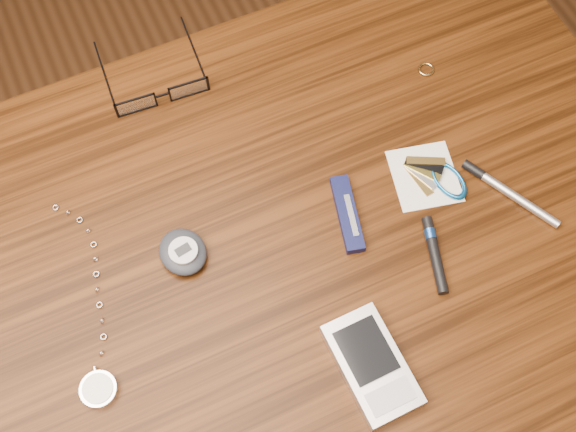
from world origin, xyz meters
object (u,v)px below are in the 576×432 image
object	(u,v)px
eyeglasses	(161,93)
silver_pen	(503,189)
pocket_knife	(347,214)
pda_phone	(372,365)
pedometer	(183,252)
notepad_keys	(436,177)
pocket_watch	(98,383)
desk	(285,278)

from	to	relation	value
eyeglasses	silver_pen	world-z (taller)	eyeglasses
eyeglasses	pocket_knife	bearing A→B (deg)	-60.40
pda_phone	pedometer	bearing A→B (deg)	123.83
eyeglasses	notepad_keys	xyz separation A→B (m)	(0.27, -0.26, -0.01)
pocket_knife	pocket_watch	bearing A→B (deg)	-168.42
notepad_keys	pocket_knife	size ratio (longest dim) A/B	1.01
pocket_watch	silver_pen	distance (m)	0.53
desk	silver_pen	bearing A→B (deg)	-8.20
eyeglasses	silver_pen	xyz separation A→B (m)	(0.34, -0.31, -0.01)
eyeglasses	pocket_watch	distance (m)	0.38
eyeglasses	pedometer	xyz separation A→B (m)	(-0.05, -0.22, -0.00)
eyeglasses	pda_phone	size ratio (longest dim) A/B	1.11
desk	pda_phone	xyz separation A→B (m)	(0.03, -0.17, 0.11)
desk	pda_phone	distance (m)	0.21
notepad_keys	desk	bearing A→B (deg)	-177.62
pocket_watch	pda_phone	distance (m)	0.30
pocket_knife	pedometer	bearing A→B (deg)	170.30
desk	pocket_knife	xyz separation A→B (m)	(0.09, 0.01, 0.11)
silver_pen	notepad_keys	bearing A→B (deg)	143.56
eyeglasses	notepad_keys	bearing A→B (deg)	-43.37
pocket_knife	desk	bearing A→B (deg)	-174.66
pocket_knife	silver_pen	size ratio (longest dim) A/B	0.81
eyeglasses	pocket_knife	world-z (taller)	eyeglasses
notepad_keys	pocket_knife	xyz separation A→B (m)	(-0.13, -0.00, 0.00)
eyeglasses	pocket_watch	world-z (taller)	eyeglasses
eyeglasses	silver_pen	distance (m)	0.46
desk	pocket_watch	size ratio (longest dim) A/B	3.82
pedometer	notepad_keys	xyz separation A→B (m)	(0.33, -0.03, -0.01)
desk	eyeglasses	xyz separation A→B (m)	(-0.06, 0.27, 0.11)
eyeglasses	silver_pen	bearing A→B (deg)	-42.12
pocket_watch	notepad_keys	xyz separation A→B (m)	(0.47, 0.07, -0.00)
pda_phone	pocket_knife	size ratio (longest dim) A/B	1.22
desk	notepad_keys	size ratio (longest dim) A/B	9.56
pocket_knife	eyeglasses	bearing A→B (deg)	119.60
pedometer	pocket_knife	distance (m)	0.20
pda_phone	pedometer	size ratio (longest dim) A/B	1.78
pocket_watch	pocket_knife	distance (m)	0.35
pda_phone	silver_pen	world-z (taller)	pda_phone
pda_phone	pocket_knife	bearing A→B (deg)	71.79
pedometer	notepad_keys	bearing A→B (deg)	-5.89
desk	pedometer	bearing A→B (deg)	159.43
eyeglasses	pedometer	bearing A→B (deg)	-103.83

